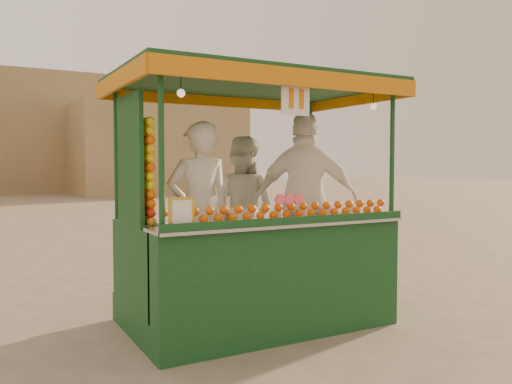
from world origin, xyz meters
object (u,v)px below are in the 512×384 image
juice_cart (253,246)px  vendor_left (199,212)px  vendor_right (306,200)px  vendor_middle (242,209)px

juice_cart → vendor_left: 0.65m
juice_cart → vendor_left: juice_cart is taller
vendor_left → vendor_right: size_ratio=0.92×
vendor_right → vendor_middle: bearing=-22.0°
vendor_middle → vendor_right: 0.78m
vendor_left → vendor_right: (1.24, -0.01, 0.08)m
vendor_middle → vendor_right: size_ratio=0.87×
vendor_left → juice_cart: bearing=172.7°
vendor_left → vendor_middle: size_ratio=1.06×
juice_cart → vendor_middle: size_ratio=1.66×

